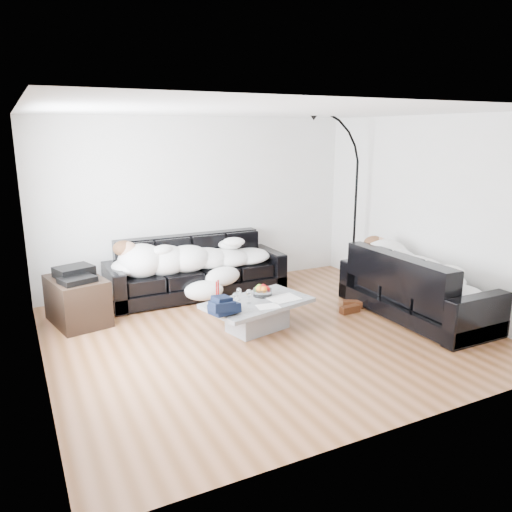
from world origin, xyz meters
name	(u,v)px	position (x,y,z in m)	size (l,w,h in m)	color
ground	(267,333)	(0.00, 0.00, 0.00)	(5.00, 5.00, 0.00)	brown
wall_back	(200,204)	(0.00, 2.25, 1.30)	(5.00, 0.02, 2.60)	silver
wall_left	(32,251)	(-2.50, 0.00, 1.30)	(0.02, 4.50, 2.60)	silver
wall_right	(429,213)	(2.50, 0.00, 1.30)	(0.02, 4.50, 2.60)	silver
ceiling	(268,111)	(0.00, 0.00, 2.60)	(5.00, 5.00, 0.00)	white
sofa_back	(197,267)	(-0.24, 1.80, 0.43)	(2.61, 0.90, 0.85)	black
sofa_right	(416,284)	(2.03, -0.35, 0.43)	(2.14, 0.92, 0.87)	black
sleeper_back	(197,253)	(-0.24, 1.75, 0.64)	(2.21, 0.76, 0.44)	white
sleeper_right	(418,269)	(2.03, -0.35, 0.64)	(1.83, 0.77, 0.45)	white
teal_cushion	(381,253)	(1.97, 0.31, 0.72)	(0.36, 0.30, 0.20)	#0A4734
coffee_table	(258,315)	(-0.05, 0.15, 0.19)	(1.28, 0.75, 0.37)	#939699
fruit_bowl	(262,290)	(0.09, 0.30, 0.45)	(0.24, 0.24, 0.15)	white
wine_glass_a	(239,294)	(-0.25, 0.28, 0.45)	(0.07, 0.07, 0.16)	white
wine_glass_b	(235,299)	(-0.36, 0.13, 0.45)	(0.07, 0.07, 0.16)	white
wine_glass_c	(249,297)	(-0.19, 0.11, 0.46)	(0.08, 0.08, 0.18)	white
candle_left	(217,291)	(-0.50, 0.37, 0.49)	(0.04, 0.04, 0.24)	maroon
candle_right	(218,290)	(-0.47, 0.40, 0.50)	(0.05, 0.05, 0.25)	maroon
newspaper_a	(284,298)	(0.27, 0.08, 0.38)	(0.38, 0.29, 0.01)	silver
newspaper_b	(268,306)	(-0.04, -0.09, 0.38)	(0.27, 0.19, 0.01)	silver
navy_jacket	(225,301)	(-0.59, -0.10, 0.54)	(0.33, 0.28, 0.17)	black
shoes	(351,306)	(1.41, 0.19, 0.05)	(0.48, 0.35, 0.11)	#472311
av_cabinet	(77,301)	(-1.99, 1.39, 0.30)	(0.59, 0.86, 0.59)	black
stereo	(75,273)	(-1.99, 1.39, 0.66)	(0.44, 0.34, 0.13)	black
floor_lamp	(355,210)	(2.20, 1.22, 1.19)	(0.86, 0.35, 2.38)	black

